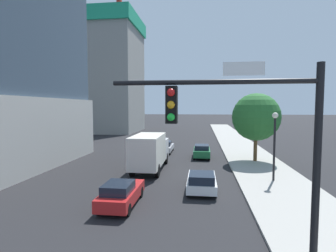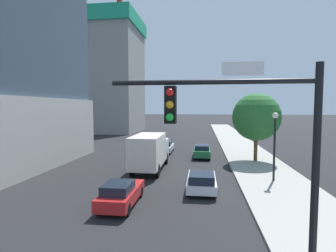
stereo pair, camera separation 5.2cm
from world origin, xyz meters
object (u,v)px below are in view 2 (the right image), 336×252
street_tree (256,117)px  box_truck (150,150)px  car_red (121,193)px  street_lamp (275,135)px  car_silver (165,147)px  car_white (202,181)px  car_green (202,151)px  construction_building (110,69)px  traffic_light_pole (250,138)px

street_tree → box_truck: (-9.91, -4.82, -2.79)m
car_red → street_lamp: bearing=31.4°
street_lamp → car_silver: (-9.83, 11.80, -2.83)m
car_silver → car_white: car_silver is taller
street_tree → car_green: bearing=162.1°
construction_building → car_green: bearing=-54.8°
car_green → box_truck: (-4.53, -6.56, 1.06)m
construction_building → street_lamp: construction_building is taller
car_white → car_green: bearing=90.0°
car_green → traffic_light_pole: bearing=-86.6°
traffic_light_pole → car_white: 10.97m
construction_building → car_white: size_ratio=8.35×
traffic_light_pole → car_white: (-1.31, 10.10, -4.07)m
car_red → box_truck: (0.00, 8.46, 1.09)m
construction_building → street_lamp: size_ratio=7.12×
car_white → car_red: bearing=-143.7°
car_green → box_truck: box_truck is taller
car_silver → car_red: bearing=-90.0°
construction_building → street_lamp: (26.18, -38.62, -10.73)m
box_truck → traffic_light_pole: bearing=-69.0°
car_red → car_white: size_ratio=0.99×
street_tree → box_truck: 11.37m
street_tree → car_silver: 11.57m
street_lamp → box_truck: (-9.83, 2.46, -1.72)m
street_tree → box_truck: street_tree is taller
box_truck → street_tree: bearing=25.9°
car_white → street_tree: bearing=61.6°
car_red → car_green: car_green is taller
car_red → car_silver: car_red is taller
construction_building → street_tree: (26.26, -31.34, -9.66)m
car_white → box_truck: size_ratio=0.57×
car_silver → construction_building: bearing=121.4°
traffic_light_pole → car_green: size_ratio=1.66×
street_tree → car_green: (-5.38, 1.74, -3.85)m
box_truck → car_red: bearing=-90.0°
car_green → car_white: bearing=-90.0°
street_tree → car_green: street_tree is taller
car_white → street_lamp: bearing=26.8°
car_green → street_lamp: bearing=-59.5°
street_lamp → car_white: street_lamp is taller
traffic_light_pole → car_silver: (-5.84, 24.57, -4.04)m
traffic_light_pole → box_truck: (-5.84, 15.24, -2.94)m
traffic_light_pole → car_red: size_ratio=1.57×
street_tree → traffic_light_pole: bearing=-101.5°
box_truck → construction_building: bearing=114.3°
street_lamp → box_truck: 10.28m
construction_building → street_lamp: bearing=-55.9°
street_tree → car_white: (-5.38, -9.95, -3.92)m
street_lamp → car_green: size_ratio=1.26×
construction_building → traffic_light_pole: construction_building is taller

